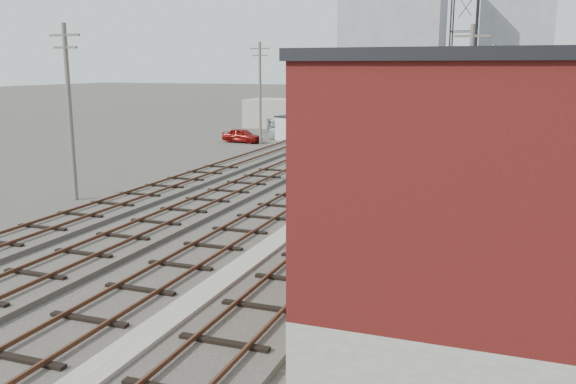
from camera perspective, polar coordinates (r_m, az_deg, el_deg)
The scene contains 23 objects.
ground at distance 66.39m, azimuth 12.63°, elevation 5.45°, with size 320.00×320.00×0.00m, color #282621.
track_right at distance 45.40m, azimuth 12.11°, elevation 2.84°, with size 3.20×90.00×0.39m.
track_mid_right at distance 46.12m, azimuth 7.19°, elevation 3.15°, with size 3.20×90.00×0.39m.
track_mid_left at distance 47.17m, azimuth 2.45°, elevation 3.42°, with size 3.20×90.00×0.39m.
track_left at distance 48.53m, azimuth -2.06°, elevation 3.65°, with size 3.20×90.00×0.39m.
platform_curb at distance 22.19m, azimuth -2.66°, elevation -6.03°, with size 0.90×28.00×0.26m, color gray.
brick_building at distance 17.79m, azimuth 15.81°, elevation 0.72°, with size 6.54×12.20×7.22m.
lattice_tower at distance 40.59m, azimuth 16.01°, elevation 12.12°, with size 1.60×1.60×15.00m.
utility_pole_left_a at distance 33.24m, azimuth -19.76°, elevation 7.42°, with size 1.80×0.24×9.00m.
utility_pole_left_b at distance 54.79m, azimuth -2.63°, elevation 9.49°, with size 1.80×0.24×9.00m.
utility_pole_left_c at distance 78.42m, azimuth 4.60°, elevation 10.12°, with size 1.80×0.24×9.00m.
utility_pole_right_a at distance 33.59m, azimuth 16.50°, elevation 7.66°, with size 1.80×0.24×9.00m.
utility_pole_right_b at distance 63.52m, azimuth 18.46°, elevation 9.22°, with size 1.80×0.24×9.00m.
apartment_left at distance 143.21m, azimuth 9.79°, elevation 14.77°, with size 22.00×14.00×30.00m, color gray.
apartment_right at distance 155.57m, azimuth 20.54°, elevation 13.22°, with size 16.00×12.00×26.00m, color gray.
shed_left at distance 70.18m, azimuth -0.46°, elevation 7.37°, with size 8.00×5.00×3.20m, color gray.
shed_right at distance 75.61m, azimuth 20.57°, elevation 7.25°, with size 6.00×6.00×4.00m, color gray.
signal_mast at distance 18.94m, azimuth 4.14°, elevation -1.99°, with size 0.40×0.41×4.09m.
switch_stand at distance 43.06m, azimuth 0.71°, elevation 3.28°, with size 0.34×0.34×1.24m.
site_trailer at distance 57.12m, azimuth 1.56°, elevation 5.93°, with size 5.92×3.80×2.30m.
car_red at distance 56.28m, azimuth -4.30°, elevation 5.29°, with size 1.52×3.79×1.29m, color maroon.
car_silver at distance 58.65m, azimuth 0.26°, elevation 5.60°, with size 1.41×4.06×1.34m, color #9DA0A4.
car_grey at distance 64.65m, azimuth 0.24°, elevation 6.23°, with size 2.06×5.07×1.47m, color gray.
Camera 1 is at (8.78, -5.45, 6.87)m, focal length 38.00 mm.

